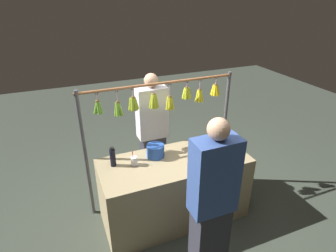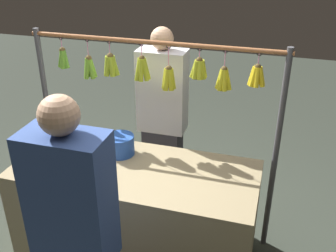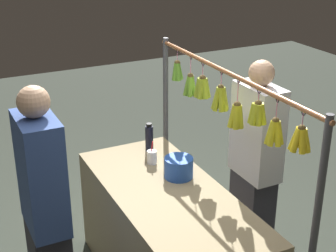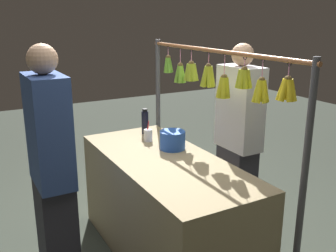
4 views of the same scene
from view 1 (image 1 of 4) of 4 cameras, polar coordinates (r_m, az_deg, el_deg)
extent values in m
plane|color=#394036|center=(3.83, 1.18, -17.46)|extent=(12.00, 12.00, 0.00)
cube|color=tan|center=(3.55, 1.25, -12.57)|extent=(1.75, 0.75, 0.84)
cylinder|color=#4C4C51|center=(4.05, 11.25, -0.83)|extent=(0.04, 0.04, 1.68)
cylinder|color=#4C4C51|center=(3.48, -16.28, -6.22)|extent=(0.04, 0.04, 1.68)
cylinder|color=#9E6038|center=(3.33, -1.57, 8.61)|extent=(1.96, 0.03, 0.03)
torus|color=black|center=(3.66, 9.70, 9.57)|extent=(0.04, 0.01, 0.04)
cylinder|color=pink|center=(3.68, 9.64, 8.85)|extent=(0.01, 0.01, 0.09)
sphere|color=brown|center=(3.69, 9.59, 8.15)|extent=(0.05, 0.05, 0.05)
cylinder|color=yellow|center=(3.69, 9.12, 7.11)|extent=(0.06, 0.04, 0.14)
cylinder|color=yellow|center=(3.68, 9.44, 7.02)|extent=(0.06, 0.06, 0.14)
cylinder|color=yellow|center=(3.69, 9.79, 7.02)|extent=(0.04, 0.07, 0.14)
cylinder|color=yellow|center=(3.72, 9.98, 7.16)|extent=(0.07, 0.05, 0.14)
cylinder|color=yellow|center=(3.74, 9.77, 7.28)|extent=(0.07, 0.05, 0.14)
cylinder|color=yellow|center=(3.74, 9.38, 7.32)|extent=(0.04, 0.07, 0.14)
cylinder|color=yellow|center=(3.72, 9.07, 7.25)|extent=(0.05, 0.06, 0.14)
torus|color=black|center=(3.55, 6.52, 9.25)|extent=(0.04, 0.01, 0.04)
cylinder|color=pink|center=(3.57, 6.46, 8.21)|extent=(0.01, 0.01, 0.13)
sphere|color=brown|center=(3.59, 6.41, 7.22)|extent=(0.05, 0.05, 0.05)
cylinder|color=gold|center=(3.61, 5.96, 6.05)|extent=(0.07, 0.04, 0.15)
cylinder|color=gold|center=(3.59, 6.34, 5.95)|extent=(0.05, 0.06, 0.16)
cylinder|color=gold|center=(3.60, 6.68, 5.99)|extent=(0.05, 0.07, 0.16)
cylinder|color=gold|center=(3.63, 6.73, 6.14)|extent=(0.07, 0.04, 0.15)
cylinder|color=gold|center=(3.64, 6.37, 6.24)|extent=(0.05, 0.06, 0.16)
cylinder|color=gold|center=(3.63, 5.99, 6.19)|extent=(0.05, 0.06, 0.16)
torus|color=black|center=(3.47, 3.87, 8.96)|extent=(0.04, 0.01, 0.04)
cylinder|color=pink|center=(3.48, 3.84, 8.29)|extent=(0.01, 0.01, 0.08)
sphere|color=brown|center=(3.50, 3.82, 7.64)|extent=(0.05, 0.05, 0.05)
cylinder|color=#ACB725|center=(3.50, 3.35, 6.55)|extent=(0.07, 0.04, 0.14)
cylinder|color=#ACB725|center=(3.49, 3.70, 6.46)|extent=(0.05, 0.05, 0.14)
cylinder|color=#ACB725|center=(3.50, 4.17, 6.50)|extent=(0.05, 0.07, 0.14)
cylinder|color=#ACB725|center=(3.52, 4.31, 6.62)|extent=(0.06, 0.04, 0.14)
cylinder|color=#ACB725|center=(3.54, 4.07, 6.77)|extent=(0.06, 0.05, 0.14)
cylinder|color=#ACB725|center=(3.55, 3.67, 6.80)|extent=(0.04, 0.06, 0.14)
cylinder|color=#ACB725|center=(3.53, 3.32, 6.71)|extent=(0.05, 0.06, 0.14)
torus|color=black|center=(3.38, 0.37, 8.55)|extent=(0.04, 0.01, 0.04)
cylinder|color=pink|center=(3.41, 0.37, 7.18)|extent=(0.01, 0.01, 0.17)
sphere|color=brown|center=(3.44, 0.36, 5.86)|extent=(0.05, 0.05, 0.05)
cylinder|color=gold|center=(3.46, -0.03, 4.59)|extent=(0.06, 0.04, 0.16)
cylinder|color=gold|center=(3.44, 0.36, 4.49)|extent=(0.05, 0.07, 0.17)
cylinder|color=gold|center=(3.46, 0.76, 4.60)|extent=(0.06, 0.05, 0.16)
cylinder|color=gold|center=(3.48, 0.62, 4.76)|extent=(0.06, 0.05, 0.16)
cylinder|color=gold|center=(3.48, 0.07, 4.75)|extent=(0.06, 0.08, 0.17)
torus|color=black|center=(3.31, -2.96, 8.13)|extent=(0.04, 0.01, 0.04)
cylinder|color=pink|center=(3.33, -2.94, 7.23)|extent=(0.01, 0.01, 0.11)
sphere|color=brown|center=(3.34, -2.92, 6.38)|extent=(0.05, 0.05, 0.05)
cylinder|color=#A5B426|center=(3.37, -3.39, 5.00)|extent=(0.06, 0.04, 0.17)
cylinder|color=#A5B426|center=(3.35, -3.11, 4.88)|extent=(0.06, 0.06, 0.17)
cylinder|color=#A5B426|center=(3.35, -2.68, 4.89)|extent=(0.04, 0.06, 0.17)
cylinder|color=#A5B426|center=(3.37, -2.38, 5.06)|extent=(0.06, 0.05, 0.17)
cylinder|color=#A5B426|center=(3.39, -2.51, 5.19)|extent=(0.07, 0.05, 0.17)
cylinder|color=#A5B426|center=(3.40, -2.88, 5.24)|extent=(0.05, 0.06, 0.17)
cylinder|color=#A5B426|center=(3.39, -3.35, 5.12)|extent=(0.05, 0.05, 0.17)
torus|color=black|center=(3.24, -7.22, 7.55)|extent=(0.04, 0.01, 0.04)
cylinder|color=pink|center=(3.26, -7.16, 6.58)|extent=(0.01, 0.01, 0.11)
sphere|color=brown|center=(3.28, -7.10, 5.65)|extent=(0.05, 0.05, 0.05)
cylinder|color=#96AF27|center=(3.30, -7.55, 4.39)|extent=(0.06, 0.04, 0.15)
cylinder|color=#96AF27|center=(3.28, -7.19, 4.27)|extent=(0.06, 0.06, 0.15)
cylinder|color=#96AF27|center=(3.29, -6.60, 4.37)|extent=(0.06, 0.06, 0.15)
cylinder|color=#96AF27|center=(3.31, -6.53, 4.55)|extent=(0.08, 0.04, 0.15)
cylinder|color=#96AF27|center=(3.33, -6.90, 4.65)|extent=(0.06, 0.07, 0.16)
cylinder|color=#96AF27|center=(3.32, -7.44, 4.57)|extent=(0.06, 0.07, 0.16)
torus|color=black|center=(3.20, -10.36, 7.10)|extent=(0.04, 0.01, 0.04)
cylinder|color=pink|center=(3.23, -10.26, 5.86)|extent=(0.01, 0.01, 0.14)
sphere|color=brown|center=(3.25, -10.16, 4.67)|extent=(0.05, 0.05, 0.05)
cylinder|color=#6BA12C|center=(3.27, -10.42, 3.31)|extent=(0.06, 0.04, 0.16)
cylinder|color=#6BA12C|center=(3.26, -10.13, 3.23)|extent=(0.05, 0.06, 0.17)
cylinder|color=#6BA12C|center=(3.27, -9.67, 3.37)|extent=(0.07, 0.06, 0.17)
cylinder|color=#6BA12C|center=(3.30, -9.83, 3.53)|extent=(0.06, 0.06, 0.17)
cylinder|color=#6BA12C|center=(3.30, -10.24, 3.50)|extent=(0.04, 0.06, 0.16)
torus|color=black|center=(3.17, -14.28, 6.50)|extent=(0.04, 0.01, 0.04)
cylinder|color=pink|center=(3.18, -14.18, 5.63)|extent=(0.01, 0.01, 0.10)
sphere|color=brown|center=(3.20, -14.08, 4.81)|extent=(0.05, 0.05, 0.05)
cylinder|color=#609E2D|center=(3.23, -14.28, 3.61)|extent=(0.07, 0.04, 0.15)
cylinder|color=#609E2D|center=(3.21, -13.84, 3.54)|extent=(0.04, 0.06, 0.15)
cylinder|color=#609E2D|center=(3.23, -13.62, 3.68)|extent=(0.06, 0.04, 0.15)
cylinder|color=#609E2D|center=(3.24, -13.99, 3.77)|extent=(0.04, 0.07, 0.15)
cylinder|color=black|center=(3.22, -11.09, -6.30)|extent=(0.06, 0.06, 0.21)
cylinder|color=black|center=(3.15, -11.27, -4.49)|extent=(0.05, 0.05, 0.02)
cylinder|color=blue|center=(3.34, -2.57, -5.02)|extent=(0.21, 0.21, 0.15)
cylinder|color=silver|center=(3.22, -6.83, -7.05)|extent=(0.08, 0.08, 0.11)
cylinder|color=red|center=(3.19, -7.06, -6.53)|extent=(0.01, 0.03, 0.18)
cube|color=#2D2D38|center=(4.11, -3.00, -6.96)|extent=(0.32, 0.22, 0.80)
cube|color=silver|center=(3.75, -3.26, 2.70)|extent=(0.40, 0.22, 0.70)
sphere|color=tan|center=(3.59, -3.44, 9.18)|extent=(0.18, 0.18, 0.18)
cube|color=#2D2D38|center=(3.01, 8.30, -21.96)|extent=(0.33, 0.22, 0.83)
cube|color=#334C8C|center=(2.49, 9.45, -9.99)|extent=(0.41, 0.22, 0.72)
sphere|color=tan|center=(2.26, 10.29, -0.60)|extent=(0.19, 0.19, 0.19)
camera|label=2|loc=(2.07, 58.78, 6.41)|focal=42.48mm
camera|label=3|loc=(4.04, 53.90, 15.88)|focal=54.81mm
camera|label=4|loc=(3.82, 48.13, 6.18)|focal=41.21mm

